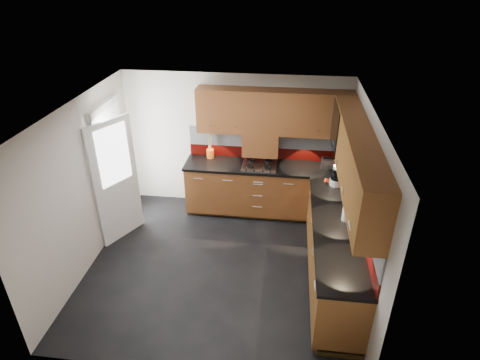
# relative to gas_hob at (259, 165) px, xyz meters

# --- Properties ---
(room) EXTENTS (4.00, 3.80, 2.64)m
(room) POSITION_rel_gas_hob_xyz_m (-0.45, -1.47, 0.54)
(room) COLOR black
(base_cabinets) EXTENTS (2.70, 3.20, 0.95)m
(base_cabinets) POSITION_rel_gas_hob_xyz_m (0.62, -0.75, -0.52)
(base_cabinets) COLOR #5D3314
(base_cabinets) RESTS_ON room
(countertop) EXTENTS (2.72, 3.22, 0.04)m
(countertop) POSITION_rel_gas_hob_xyz_m (0.60, -0.77, -0.03)
(countertop) COLOR black
(countertop) RESTS_ON base_cabinets
(backsplash) EXTENTS (2.70, 3.20, 0.54)m
(backsplash) POSITION_rel_gas_hob_xyz_m (0.83, -0.54, 0.26)
(backsplash) COLOR #680D09
(backsplash) RESTS_ON countertop
(upper_cabinets) EXTENTS (2.50, 3.20, 0.72)m
(upper_cabinets) POSITION_rel_gas_hob_xyz_m (0.78, -0.69, 0.88)
(upper_cabinets) COLOR #5D3314
(upper_cabinets) RESTS_ON room
(extractor_hood) EXTENTS (0.60, 0.33, 0.40)m
(extractor_hood) POSITION_rel_gas_hob_xyz_m (0.00, 0.17, 0.33)
(extractor_hood) COLOR #5D3314
(extractor_hood) RESTS_ON room
(glass_cabinet) EXTENTS (0.32, 0.80, 0.66)m
(glass_cabinet) POSITION_rel_gas_hob_xyz_m (1.26, -0.40, 0.91)
(glass_cabinet) COLOR black
(glass_cabinet) RESTS_ON room
(back_door) EXTENTS (0.42, 1.19, 2.04)m
(back_door) POSITION_rel_gas_hob_xyz_m (-2.23, -0.72, 0.08)
(back_door) COLOR white
(back_door) RESTS_ON room
(gas_hob) EXTENTS (0.57, 0.50, 0.04)m
(gas_hob) POSITION_rel_gas_hob_xyz_m (0.00, 0.00, 0.00)
(gas_hob) COLOR silver
(gas_hob) RESTS_ON countertop
(utensil_pot) EXTENTS (0.13, 0.13, 0.46)m
(utensil_pot) POSITION_rel_gas_hob_xyz_m (-0.88, 0.21, 0.09)
(utensil_pot) COLOR #CF5413
(utensil_pot) RESTS_ON countertop
(toaster) EXTENTS (0.24, 0.16, 0.17)m
(toaster) POSITION_rel_gas_hob_xyz_m (1.14, 0.07, 0.07)
(toaster) COLOR silver
(toaster) RESTS_ON countertop
(food_processor) EXTENTS (0.20, 0.20, 0.33)m
(food_processor) POSITION_rel_gas_hob_xyz_m (1.22, -0.50, 0.14)
(food_processor) COLOR white
(food_processor) RESTS_ON countertop
(paper_towel) EXTENTS (0.14, 0.14, 0.24)m
(paper_towel) POSITION_rel_gas_hob_xyz_m (1.27, -1.45, 0.10)
(paper_towel) COLOR white
(paper_towel) RESTS_ON countertop
(orange_cloth) EXTENTS (0.14, 0.13, 0.01)m
(orange_cloth) POSITION_rel_gas_hob_xyz_m (1.12, -0.39, -0.01)
(orange_cloth) COLOR red
(orange_cloth) RESTS_ON countertop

